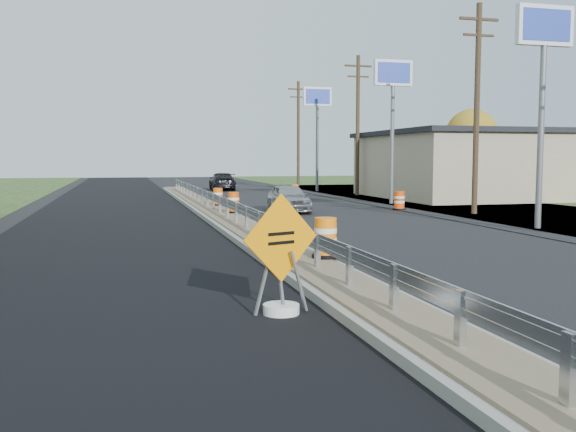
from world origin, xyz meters
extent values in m
plane|color=black|center=(0.00, 0.00, 0.00)|extent=(140.00, 140.00, 0.00)
cube|color=black|center=(-4.40, 10.00, 0.01)|extent=(7.20, 120.00, 0.01)
cube|color=gray|center=(0.00, 8.00, 0.09)|extent=(1.60, 55.00, 0.18)
cube|color=brown|center=(0.00, 8.00, 0.20)|extent=(1.25, 55.00, 0.05)
cube|color=silver|center=(0.00, -12.00, 0.58)|extent=(0.10, 0.15, 0.70)
cube|color=silver|center=(0.00, -10.00, 0.58)|extent=(0.10, 0.15, 0.70)
cube|color=silver|center=(0.00, -8.00, 0.58)|extent=(0.10, 0.15, 0.70)
cube|color=silver|center=(0.00, -6.00, 0.58)|extent=(0.10, 0.15, 0.70)
cube|color=silver|center=(0.00, -4.00, 0.58)|extent=(0.10, 0.15, 0.70)
cube|color=silver|center=(0.00, -2.00, 0.58)|extent=(0.10, 0.15, 0.70)
cube|color=silver|center=(0.00, 0.00, 0.58)|extent=(0.10, 0.15, 0.70)
cube|color=silver|center=(0.00, 2.00, 0.58)|extent=(0.10, 0.15, 0.70)
cube|color=silver|center=(0.00, 4.00, 0.58)|extent=(0.10, 0.15, 0.70)
cube|color=silver|center=(0.00, 6.00, 0.58)|extent=(0.10, 0.15, 0.70)
cube|color=silver|center=(0.00, 8.00, 0.58)|extent=(0.10, 0.15, 0.70)
cube|color=silver|center=(0.00, 10.00, 0.58)|extent=(0.10, 0.15, 0.70)
cube|color=silver|center=(0.00, 12.00, 0.58)|extent=(0.10, 0.15, 0.70)
cube|color=silver|center=(0.00, 14.00, 0.58)|extent=(0.10, 0.15, 0.70)
cube|color=silver|center=(0.00, 16.00, 0.58)|extent=(0.10, 0.15, 0.70)
cube|color=silver|center=(0.00, 18.00, 0.58)|extent=(0.10, 0.15, 0.70)
cube|color=silver|center=(0.00, 20.00, 0.58)|extent=(0.10, 0.15, 0.70)
cube|color=silver|center=(0.00, 22.00, 0.58)|extent=(0.10, 0.15, 0.70)
cube|color=silver|center=(0.00, 24.00, 0.58)|extent=(0.10, 0.15, 0.70)
cube|color=silver|center=(0.00, 26.00, 0.58)|extent=(0.10, 0.15, 0.70)
cube|color=silver|center=(0.00, 28.00, 0.58)|extent=(0.10, 0.15, 0.70)
cube|color=silver|center=(0.00, 30.00, 0.58)|extent=(0.10, 0.15, 0.70)
cube|color=silver|center=(0.00, 32.00, 0.58)|extent=(0.10, 0.15, 0.70)
cube|color=silver|center=(0.00, 9.00, 0.78)|extent=(0.04, 46.00, 0.34)
cube|color=silver|center=(0.00, 9.00, 0.70)|extent=(0.06, 46.00, 0.03)
cube|color=silver|center=(0.00, 9.00, 0.86)|extent=(0.06, 46.00, 0.03)
cube|color=tan|center=(21.00, 20.00, 2.00)|extent=(18.00, 12.00, 4.00)
cube|color=black|center=(21.00, 20.00, 4.12)|extent=(18.50, 12.50, 0.30)
cube|color=black|center=(12.05, 20.00, 1.60)|extent=(0.08, 7.20, 2.20)
cylinder|color=slate|center=(10.50, 3.00, 3.40)|extent=(0.22, 0.22, 6.80)
cube|color=white|center=(10.50, 3.00, 7.20)|extent=(2.20, 0.25, 1.40)
cube|color=#263FB2|center=(10.50, 3.00, 7.20)|extent=(1.90, 0.30, 1.10)
cylinder|color=slate|center=(10.50, 16.00, 3.40)|extent=(0.22, 0.22, 6.80)
cube|color=white|center=(10.50, 16.00, 7.20)|extent=(2.20, 0.25, 1.40)
cube|color=#263FB2|center=(10.50, 16.00, 7.20)|extent=(1.90, 0.30, 1.10)
cylinder|color=slate|center=(10.50, 30.00, 3.40)|extent=(0.22, 0.22, 6.80)
cube|color=white|center=(10.50, 30.00, 7.20)|extent=(2.20, 0.25, 1.40)
cube|color=#263FB2|center=(10.50, 30.00, 7.20)|extent=(1.90, 0.30, 1.10)
cylinder|color=#473523|center=(11.50, 9.00, 4.70)|extent=(0.26, 0.26, 9.40)
cube|color=#473523|center=(11.50, 9.00, 8.70)|extent=(1.90, 0.12, 0.12)
cube|color=#473523|center=(11.50, 9.00, 8.00)|extent=(1.50, 0.10, 0.10)
cylinder|color=#473523|center=(11.50, 24.00, 4.70)|extent=(0.26, 0.26, 9.40)
cube|color=#473523|center=(11.50, 24.00, 8.70)|extent=(1.90, 0.12, 0.12)
cube|color=#473523|center=(11.50, 24.00, 8.00)|extent=(1.50, 0.10, 0.10)
cylinder|color=#473523|center=(11.50, 39.00, 4.70)|extent=(0.26, 0.26, 9.40)
cube|color=#473523|center=(11.50, 39.00, 8.70)|extent=(1.90, 0.12, 0.12)
cube|color=#473523|center=(11.50, 39.00, 8.00)|extent=(1.50, 0.10, 0.10)
cylinder|color=#473523|center=(26.00, 34.00, 1.54)|extent=(0.36, 0.36, 3.08)
sphere|color=#A17922|center=(26.00, 34.00, 4.55)|extent=(4.62, 4.62, 4.62)
cylinder|color=white|center=(-1.55, -7.01, 0.09)|extent=(0.60, 0.60, 0.17)
cube|color=slate|center=(-1.85, -7.01, 0.54)|extent=(0.35, 0.17, 1.04)
cube|color=slate|center=(-1.25, -7.01, 0.54)|extent=(0.35, 0.17, 1.04)
cube|color=slate|center=(-1.55, -6.96, 0.54)|extent=(0.14, 0.26, 1.06)
cube|color=orange|center=(-1.55, -7.01, 1.26)|extent=(1.35, 0.55, 1.44)
cube|color=black|center=(-1.55, -7.03, 1.34)|extent=(0.48, 0.19, 0.05)
cube|color=black|center=(-1.55, -7.03, 1.19)|extent=(0.48, 0.19, 0.05)
cylinder|color=black|center=(0.55, -2.86, 0.27)|extent=(0.64, 0.64, 0.09)
cylinder|color=orange|center=(0.55, -2.86, 0.72)|extent=(0.51, 0.51, 0.90)
cylinder|color=white|center=(0.55, -2.86, 0.87)|extent=(0.53, 0.53, 0.12)
cylinder|color=white|center=(0.55, -2.86, 0.64)|extent=(0.53, 0.53, 0.12)
cylinder|color=black|center=(0.55, 9.84, 0.27)|extent=(0.60, 0.60, 0.08)
cylinder|color=#DF4D09|center=(0.55, 9.84, 0.69)|extent=(0.48, 0.48, 0.84)
cylinder|color=white|center=(0.55, 9.84, 0.83)|extent=(0.49, 0.49, 0.11)
cylinder|color=white|center=(0.55, 9.84, 0.61)|extent=(0.49, 0.49, 0.11)
cylinder|color=black|center=(0.55, 14.34, 0.27)|extent=(0.58, 0.58, 0.08)
cylinder|color=#F3580A|center=(0.55, 14.34, 0.68)|extent=(0.47, 0.47, 0.81)
cylinder|color=white|center=(0.55, 14.34, 0.81)|extent=(0.48, 0.48, 0.11)
cylinder|color=white|center=(0.55, 14.34, 0.60)|extent=(0.48, 0.48, 0.11)
cylinder|color=black|center=(9.20, 12.08, 0.04)|extent=(0.63, 0.63, 0.08)
cylinder|color=#FA480A|center=(9.20, 12.08, 0.48)|extent=(0.50, 0.50, 0.88)
cylinder|color=white|center=(9.20, 12.08, 0.63)|extent=(0.52, 0.52, 0.12)
cylinder|color=white|center=(9.20, 12.08, 0.40)|extent=(0.52, 0.52, 0.12)
cylinder|color=black|center=(7.00, 23.61, 0.04)|extent=(0.56, 0.56, 0.07)
cylinder|color=orange|center=(7.00, 23.61, 0.43)|extent=(0.45, 0.45, 0.79)
cylinder|color=white|center=(7.00, 23.61, 0.56)|extent=(0.46, 0.46, 0.10)
cylinder|color=white|center=(7.00, 23.61, 0.36)|extent=(0.46, 0.46, 0.10)
imported|color=#A5A6AA|center=(3.64, 12.36, 0.67)|extent=(1.72, 3.98, 1.34)
imported|color=black|center=(3.76, 33.80, 0.69)|extent=(2.33, 4.91, 1.38)
camera|label=1|loc=(-4.04, -17.01, 2.56)|focal=40.00mm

